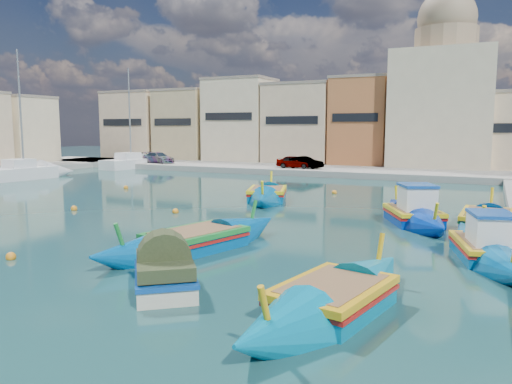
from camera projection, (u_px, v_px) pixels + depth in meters
The scene contains 15 objects.
ground at pixel (119, 233), 22.46m from camera, with size 160.00×160.00×0.00m, color #174145.
north_quay at pixel (329, 171), 51.12m from camera, with size 80.00×8.00×0.60m, color gray.
north_townhouses at pixel (409, 125), 54.28m from camera, with size 83.20×7.87×10.19m.
church_block at pixel (443, 93), 53.00m from camera, with size 10.00×10.00×19.10m.
parked_cars at pixel (234, 160), 53.95m from camera, with size 22.28×2.71×1.28m.
luzzu_turquoise_cabin at pixel (486, 250), 18.08m from camera, with size 4.00×8.78×2.76m.
luzzu_blue_cabin at pixel (413, 216), 24.80m from camera, with size 5.59×8.73×3.07m.
luzzu_cyan_mid at pixel (487, 222), 23.59m from camera, with size 2.58×9.44×2.77m.
luzzu_green at pixel (267, 196), 32.70m from camera, with size 4.98×9.11×2.79m.
luzzu_blue_south at pixel (196, 242), 19.50m from camera, with size 4.73×9.82×2.77m.
luzzu_cyan_south at pixel (333, 301), 12.87m from camera, with size 3.76×8.83×2.67m.
tender_near at pixel (165, 275), 14.56m from camera, with size 3.27×3.48×1.54m.
yacht_north at pixel (141, 163), 59.22m from camera, with size 3.72×9.51×12.37m.
yacht_midnorth at pixel (39, 173), 46.95m from camera, with size 3.78×9.14×12.58m.
mooring_buoys at pixel (204, 211), 28.08m from camera, with size 27.76×22.82×0.36m.
Camera 1 is at (15.00, -17.28, 4.75)m, focal length 35.00 mm.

